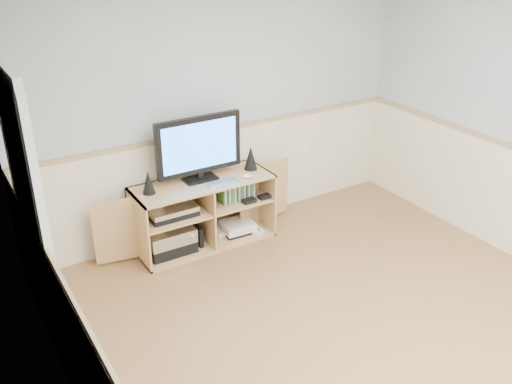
{
  "coord_description": "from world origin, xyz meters",
  "views": [
    {
      "loc": [
        -2.44,
        -2.4,
        2.84
      ],
      "look_at": [
        -0.25,
        1.2,
        0.83
      ],
      "focal_mm": 40.0,
      "sensor_mm": 36.0,
      "label": 1
    }
  ],
  "objects_px": {
    "media_cabinet": "(201,209)",
    "game_consoles": "(236,227)",
    "keyboard": "(223,183)",
    "monitor": "(199,147)"
  },
  "relations": [
    {
      "from": "media_cabinet",
      "to": "keyboard",
      "type": "bearing_deg",
      "value": -55.6
    },
    {
      "from": "media_cabinet",
      "to": "keyboard",
      "type": "height_order",
      "value": "keyboard"
    },
    {
      "from": "monitor",
      "to": "media_cabinet",
      "type": "bearing_deg",
      "value": 90.0
    },
    {
      "from": "media_cabinet",
      "to": "game_consoles",
      "type": "relative_size",
      "value": 4.6
    },
    {
      "from": "media_cabinet",
      "to": "keyboard",
      "type": "relative_size",
      "value": 6.81
    },
    {
      "from": "monitor",
      "to": "keyboard",
      "type": "relative_size",
      "value": 2.74
    },
    {
      "from": "monitor",
      "to": "game_consoles",
      "type": "distance_m",
      "value": 0.98
    },
    {
      "from": "media_cabinet",
      "to": "keyboard",
      "type": "xyz_separation_m",
      "value": [
        0.14,
        -0.2,
        0.32
      ]
    },
    {
      "from": "keyboard",
      "to": "game_consoles",
      "type": "height_order",
      "value": "keyboard"
    },
    {
      "from": "monitor",
      "to": "keyboard",
      "type": "distance_m",
      "value": 0.4
    }
  ]
}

